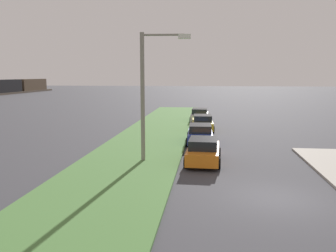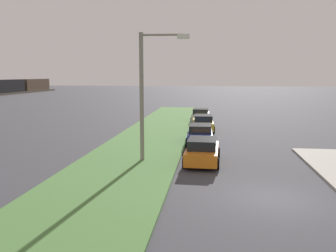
{
  "view_description": "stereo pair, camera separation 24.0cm",
  "coord_description": "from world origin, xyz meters",
  "px_view_note": "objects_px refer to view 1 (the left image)",
  "views": [
    {
      "loc": [
        -14.47,
        2.86,
        5.11
      ],
      "look_at": [
        11.75,
        5.89,
        1.27
      ],
      "focal_mm": 37.51,
      "sensor_mm": 36.0,
      "label": 1
    },
    {
      "loc": [
        -14.44,
        2.62,
        5.11
      ],
      "look_at": [
        11.75,
        5.89,
        1.27
      ],
      "focal_mm": 37.51,
      "sensor_mm": 36.0,
      "label": 2
    }
  ],
  "objects_px": {
    "parked_car_silver": "(200,115)",
    "parked_car_yellow": "(202,123)",
    "parked_car_orange": "(203,151)",
    "streetlight": "(149,88)",
    "parked_car_blue": "(200,134)"
  },
  "relations": [
    {
      "from": "parked_car_blue",
      "to": "streetlight",
      "type": "relative_size",
      "value": 0.58
    },
    {
      "from": "parked_car_blue",
      "to": "parked_car_yellow",
      "type": "relative_size",
      "value": 0.99
    },
    {
      "from": "parked_car_silver",
      "to": "streetlight",
      "type": "height_order",
      "value": "streetlight"
    },
    {
      "from": "parked_car_silver",
      "to": "streetlight",
      "type": "relative_size",
      "value": 0.58
    },
    {
      "from": "parked_car_blue",
      "to": "parked_car_silver",
      "type": "xyz_separation_m",
      "value": [
        12.56,
        0.36,
        0.0
      ]
    },
    {
      "from": "parked_car_orange",
      "to": "parked_car_blue",
      "type": "xyz_separation_m",
      "value": [
        5.84,
        0.33,
        0.0
      ]
    },
    {
      "from": "streetlight",
      "to": "parked_car_yellow",
      "type": "bearing_deg",
      "value": -13.35
    },
    {
      "from": "parked_car_silver",
      "to": "parked_car_yellow",
      "type": "bearing_deg",
      "value": -175.1
    },
    {
      "from": "parked_car_blue",
      "to": "parked_car_silver",
      "type": "relative_size",
      "value": 1.0
    },
    {
      "from": "parked_car_orange",
      "to": "parked_car_silver",
      "type": "xyz_separation_m",
      "value": [
        18.41,
        0.68,
        0.0
      ]
    },
    {
      "from": "parked_car_yellow",
      "to": "parked_car_blue",
      "type": "bearing_deg",
      "value": 176.43
    },
    {
      "from": "parked_car_silver",
      "to": "parked_car_orange",
      "type": "bearing_deg",
      "value": -176.77
    },
    {
      "from": "parked_car_orange",
      "to": "parked_car_yellow",
      "type": "bearing_deg",
      "value": 3.05
    },
    {
      "from": "parked_car_yellow",
      "to": "streetlight",
      "type": "height_order",
      "value": "streetlight"
    },
    {
      "from": "parked_car_orange",
      "to": "streetlight",
      "type": "height_order",
      "value": "streetlight"
    }
  ]
}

